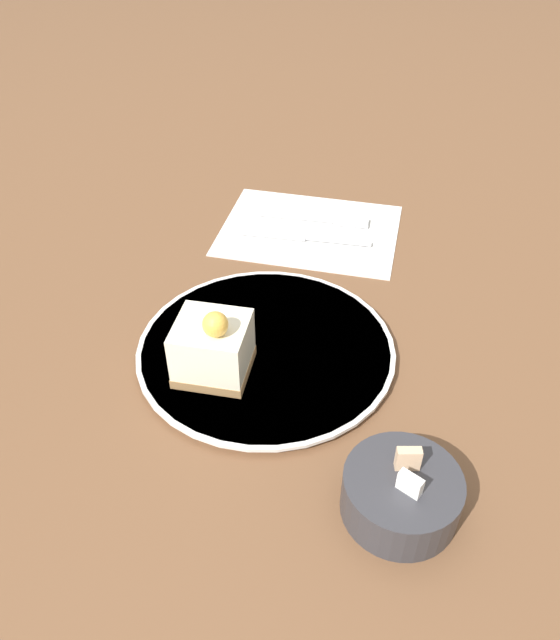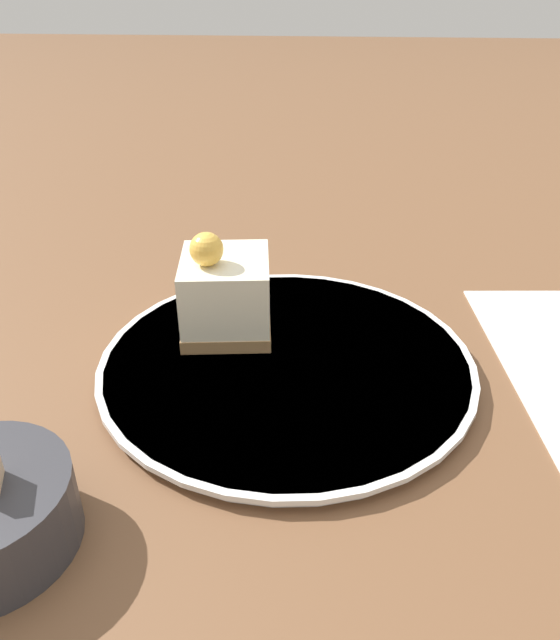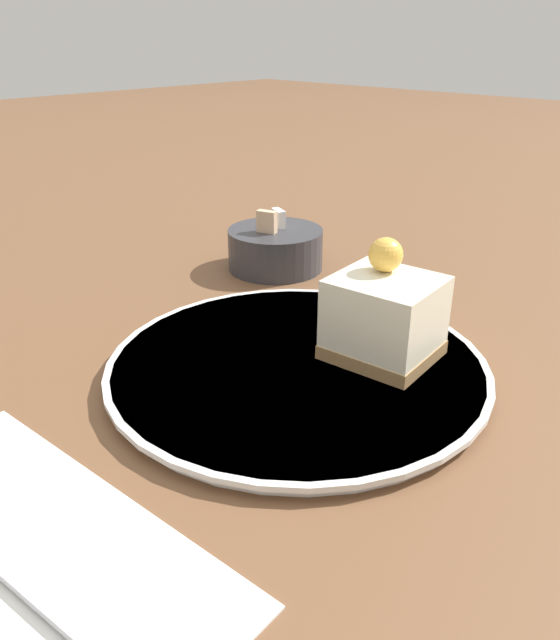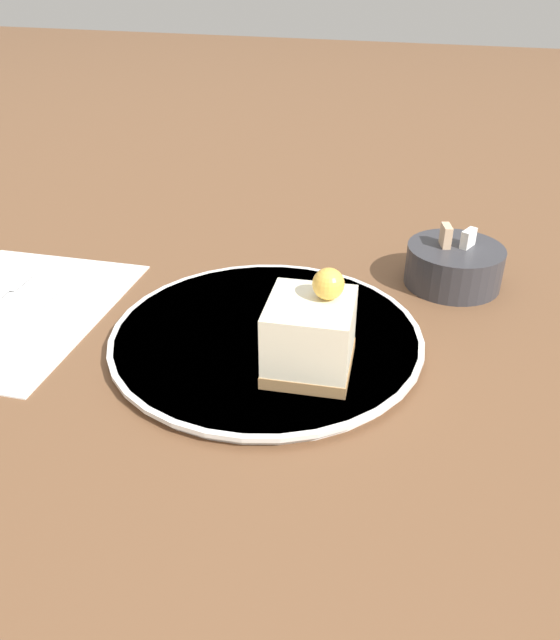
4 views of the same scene
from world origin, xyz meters
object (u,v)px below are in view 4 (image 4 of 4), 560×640
Objects in this scene: knife at (25,319)px; sugar_bowl at (454,265)px; plate at (265,337)px; cake_slice at (311,334)px.

sugar_bowl reaches higher than knife.
plate is 0.07m from cake_slice.
plate is 0.23m from knife.
plate is 2.80× the size of sugar_bowl.
cake_slice is at bearing -36.96° from plate.
plate is at bearing -132.06° from sugar_bowl.
sugar_bowl reaches higher than plate.
cake_slice is 0.28m from knife.
knife is at bearing -171.13° from plate.
knife is (-0.28, 0.00, -0.04)m from cake_slice.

